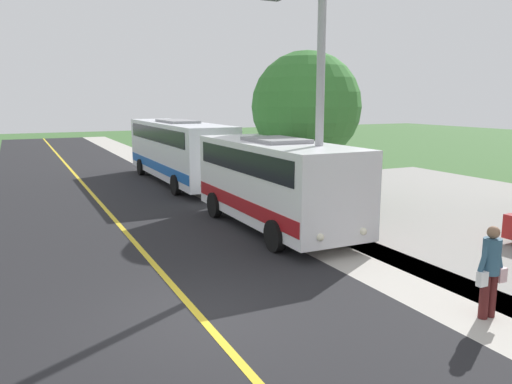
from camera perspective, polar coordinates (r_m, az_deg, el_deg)
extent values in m
plane|color=#3D6633|center=(10.07, -6.36, -13.97)|extent=(120.00, 120.00, 0.00)
cube|color=black|center=(10.06, -6.36, -13.95)|extent=(8.00, 100.00, 0.01)
cube|color=#B2ADA3|center=(12.63, 16.76, -9.18)|extent=(2.40, 100.00, 0.01)
cube|color=gold|center=(10.06, -6.36, -13.93)|extent=(0.16, 100.00, 0.00)
cube|color=white|center=(16.18, 2.22, 1.35)|extent=(2.47, 7.38, 2.48)
cube|color=maroon|center=(16.31, 2.21, -1.04)|extent=(2.51, 7.24, 0.44)
cube|color=black|center=(16.09, 2.24, 3.77)|extent=(2.51, 6.65, 0.70)
cube|color=gray|center=(16.03, 2.26, 5.94)|extent=(1.48, 2.22, 0.12)
cylinder|color=black|center=(15.16, 10.42, -3.84)|extent=(0.25, 0.90, 0.90)
cylinder|color=black|center=(13.88, 2.14, -5.01)|extent=(0.25, 0.90, 0.90)
cylinder|color=black|center=(18.94, 2.23, -0.80)|extent=(0.25, 0.90, 0.90)
cylinder|color=black|center=(17.94, -4.74, -1.47)|extent=(0.25, 0.90, 0.90)
sphere|color=#F2EACC|center=(13.68, 12.10, -4.39)|extent=(0.20, 0.20, 0.20)
sphere|color=#F2EACC|center=(12.91, 7.32, -5.13)|extent=(0.20, 0.20, 0.20)
cube|color=white|center=(25.62, -8.86, 4.83)|extent=(2.32, 10.61, 2.67)
cube|color=blue|center=(25.71, -8.81, 3.09)|extent=(2.36, 10.40, 0.44)
cube|color=black|center=(25.55, -8.91, 6.59)|extent=(2.36, 9.55, 0.70)
cube|color=gray|center=(25.52, -8.94, 7.95)|extent=(1.39, 3.18, 0.12)
cylinder|color=black|center=(23.09, -3.60, 1.23)|extent=(0.25, 0.90, 0.90)
cylinder|color=black|center=(22.32, -9.12, 0.80)|extent=(0.25, 0.90, 0.90)
cylinder|color=black|center=(29.22, -8.52, 3.09)|extent=(0.25, 0.90, 0.90)
cylinder|color=black|center=(28.62, -12.96, 2.78)|extent=(0.25, 0.90, 0.90)
sphere|color=#F2EACC|center=(20.99, -2.81, 1.00)|extent=(0.20, 0.20, 0.20)
sphere|color=#F2EACC|center=(20.53, -6.09, 0.74)|extent=(0.20, 0.20, 0.20)
cylinder|color=#4C1919|center=(10.88, 25.19, -10.53)|extent=(0.18, 0.18, 0.88)
cylinder|color=#4C1919|center=(10.73, 24.50, -10.76)|extent=(0.18, 0.18, 0.88)
cylinder|color=#335972|center=(10.56, 25.18, -6.63)|extent=(0.34, 0.34, 0.70)
sphere|color=#8C664C|center=(10.44, 25.38, -4.16)|extent=(0.24, 0.24, 0.24)
cylinder|color=#335972|center=(10.69, 25.81, -6.28)|extent=(0.29, 0.10, 0.63)
cube|color=beige|center=(10.84, 26.10, -8.45)|extent=(0.20, 0.12, 0.28)
cylinder|color=#335972|center=(10.41, 24.56, -6.61)|extent=(0.29, 0.10, 0.63)
cube|color=white|center=(10.45, 24.31, -9.00)|extent=(0.20, 0.12, 0.28)
cylinder|color=#9E9EA3|center=(14.68, 7.25, 7.97)|extent=(0.24, 0.24, 7.07)
cylinder|color=#4C3826|center=(20.11, 5.59, 1.80)|extent=(0.36, 0.36, 2.27)
sphere|color=#387A33|center=(19.89, 5.73, 9.63)|extent=(4.28, 4.28, 4.28)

